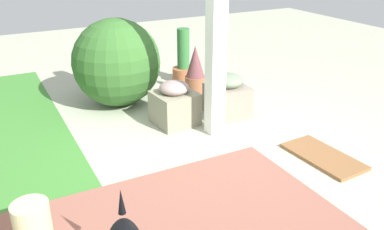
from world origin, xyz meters
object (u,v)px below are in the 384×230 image
(terracotta_pot_tall, at_px, (183,62))
(doormat, at_px, (323,156))
(round_shrub, at_px, (117,63))
(stone_planter_nearest, at_px, (227,96))
(stone_planter_near, at_px, (175,104))
(terracotta_pot_spiky, at_px, (195,71))
(ceramic_urn, at_px, (33,225))
(porch_pillar, at_px, (217,23))

(terracotta_pot_tall, xyz_separation_m, doormat, (-2.46, -0.14, -0.24))
(round_shrub, xyz_separation_m, doormat, (-2.07, -1.17, -0.48))
(stone_planter_nearest, relative_size, stone_planter_near, 1.02)
(round_shrub, relative_size, doormat, 1.38)
(terracotta_pot_spiky, distance_m, ceramic_urn, 2.93)
(doormat, bearing_deg, stone_planter_near, 33.43)
(terracotta_pot_spiky, bearing_deg, stone_planter_nearest, 178.84)
(stone_planter_nearest, height_order, round_shrub, round_shrub)
(stone_planter_nearest, xyz_separation_m, doormat, (-1.20, -0.25, -0.20))
(terracotta_pot_spiky, bearing_deg, terracotta_pot_tall, -10.28)
(round_shrub, xyz_separation_m, terracotta_pot_tall, (0.38, -1.03, -0.24))
(round_shrub, distance_m, terracotta_pot_tall, 1.12)
(stone_planter_nearest, height_order, stone_planter_near, stone_planter_nearest)
(terracotta_pot_tall, height_order, doormat, terracotta_pot_tall)
(ceramic_urn, bearing_deg, terracotta_pot_tall, -42.86)
(stone_planter_near, distance_m, round_shrub, 0.91)
(round_shrub, height_order, doormat, round_shrub)
(ceramic_urn, xyz_separation_m, doormat, (-0.01, -2.41, -0.14))
(porch_pillar, relative_size, terracotta_pot_tall, 3.06)
(porch_pillar, height_order, doormat, porch_pillar)
(ceramic_urn, distance_m, doormat, 2.42)
(doormat, bearing_deg, terracotta_pot_spiky, 6.80)
(stone_planter_near, distance_m, terracotta_pot_spiky, 0.92)
(stone_planter_nearest, bearing_deg, terracotta_pot_spiky, -1.16)
(porch_pillar, distance_m, stone_planter_near, 0.98)
(stone_planter_near, height_order, ceramic_urn, stone_planter_near)
(porch_pillar, distance_m, doormat, 1.51)
(stone_planter_near, xyz_separation_m, ceramic_urn, (-1.26, 1.58, -0.06))
(terracotta_pot_tall, bearing_deg, stone_planter_near, 149.60)
(stone_planter_nearest, xyz_separation_m, ceramic_urn, (-1.19, 2.17, -0.06))
(porch_pillar, bearing_deg, terracotta_pot_tall, -15.81)
(ceramic_urn, relative_size, doormat, 0.44)
(stone_planter_nearest, distance_m, terracotta_pot_spiky, 0.76)
(porch_pillar, relative_size, stone_planter_nearest, 4.58)
(porch_pillar, bearing_deg, stone_planter_nearest, -48.50)
(stone_planter_nearest, relative_size, doormat, 0.66)
(stone_planter_near, xyz_separation_m, terracotta_pot_tall, (1.19, -0.70, 0.04))
(stone_planter_nearest, height_order, terracotta_pot_tall, terracotta_pot_tall)
(porch_pillar, xyz_separation_m, round_shrub, (1.17, 0.59, -0.59))
(stone_planter_near, relative_size, terracotta_pot_spiky, 0.77)
(terracotta_pot_tall, bearing_deg, round_shrub, 110.45)
(stone_planter_nearest, relative_size, terracotta_pot_tall, 0.67)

